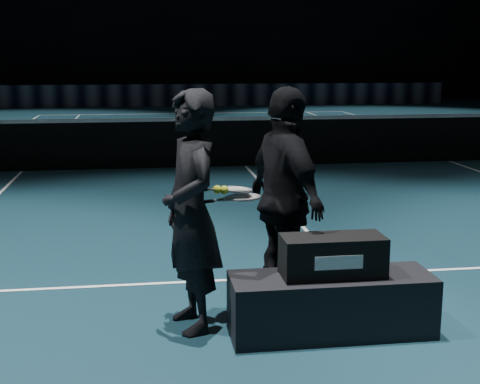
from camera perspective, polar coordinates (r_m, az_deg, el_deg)
The scene contains 13 objects.
floor at distance 12.64m, azimuth 0.52°, elevation 2.16°, with size 36.00×36.00×0.00m, color #0D2631.
court_lines at distance 12.64m, azimuth 0.52°, elevation 2.18°, with size 10.98×23.78×0.01m, color white, non-canonical shape.
net_mesh at distance 12.57m, azimuth 0.52°, elevation 4.19°, with size 12.80×0.02×0.86m, color black.
net_tape at distance 12.52m, azimuth 0.52°, elevation 6.30°, with size 12.80×0.03×0.07m, color white.
sponsor_backdrop at distance 27.93m, azimuth -4.41°, elevation 8.24°, with size 22.00×0.15×0.90m, color black.
player_bench at distance 5.15m, azimuth 7.79°, elevation -9.50°, with size 1.53×0.51×0.46m, color black.
racket_bag at distance 5.03m, azimuth 7.91°, elevation -5.43°, with size 0.76×0.33×0.31m, color black.
bag_signature at distance 4.87m, azimuth 8.45°, elevation -5.99°, with size 0.36×0.00×0.10m, color white.
player_a at distance 5.03m, azimuth -4.21°, elevation -1.71°, with size 0.67×0.44×1.84m, color black.
player_b at distance 5.43m, azimuth 3.94°, elevation -0.70°, with size 1.08×0.45×1.84m, color black.
racket_lower at distance 5.22m, azimuth 0.26°, elevation -0.46°, with size 0.68×0.22×0.03m, color black, non-canonical shape.
racket_upper at distance 5.21m, azimuth -0.43°, elevation 0.22°, with size 0.68×0.22×0.03m, color black, non-canonical shape.
tennis_balls at distance 5.11m, azimuth -1.67°, elevation 0.38°, with size 0.12×0.10×0.12m, color gold, non-canonical shape.
Camera 1 is at (-1.91, -12.32, 2.07)m, focal length 50.00 mm.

